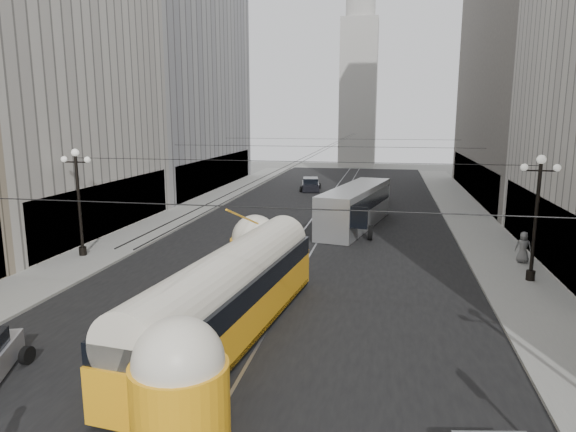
% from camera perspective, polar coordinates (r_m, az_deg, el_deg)
% --- Properties ---
extents(road, '(20.00, 85.00, 0.02)m').
position_cam_1_polar(road, '(42.63, 3.73, -0.32)').
color(road, black).
rests_on(road, ground).
extents(sidewalk_left, '(4.00, 72.00, 0.15)m').
position_cam_1_polar(sidewalk_left, '(48.87, -9.83, 1.09)').
color(sidewalk_left, gray).
rests_on(sidewalk_left, ground).
extents(sidewalk_right, '(4.00, 72.00, 0.15)m').
position_cam_1_polar(sidewalk_right, '(46.23, 19.22, 0.07)').
color(sidewalk_right, gray).
rests_on(sidewalk_right, ground).
extents(rail_left, '(0.12, 85.00, 0.04)m').
position_cam_1_polar(rail_left, '(42.73, 2.73, -0.29)').
color(rail_left, gray).
rests_on(rail_left, ground).
extents(rail_right, '(0.12, 85.00, 0.04)m').
position_cam_1_polar(rail_right, '(42.55, 4.73, -0.36)').
color(rail_right, gray).
rests_on(rail_right, ground).
extents(building_left_far, '(12.60, 28.60, 28.60)m').
position_cam_1_polar(building_left_far, '(62.59, -13.37, 16.18)').
color(building_left_far, '#999999').
rests_on(building_left_far, ground).
extents(building_right_far, '(12.60, 32.60, 32.60)m').
position_cam_1_polar(building_right_far, '(59.39, 26.61, 17.59)').
color(building_right_far, '#514C47').
rests_on(building_right_far, ground).
extents(distant_tower, '(6.00, 6.00, 31.36)m').
position_cam_1_polar(distant_tower, '(89.37, 7.88, 15.16)').
color(distant_tower, '#B2AFA8').
rests_on(distant_tower, ground).
extents(lamppost_left_mid, '(1.86, 0.44, 6.37)m').
position_cam_1_polar(lamppost_left_mid, '(32.67, -22.25, 2.06)').
color(lamppost_left_mid, black).
rests_on(lamppost_left_mid, sidewalk_left).
extents(lamppost_right_mid, '(1.86, 0.44, 6.37)m').
position_cam_1_polar(lamppost_right_mid, '(28.35, 25.89, 0.52)').
color(lamppost_right_mid, black).
rests_on(lamppost_right_mid, sidewalk_right).
extents(catenary, '(25.00, 72.00, 0.23)m').
position_cam_1_polar(catenary, '(40.87, 3.82, 7.51)').
color(catenary, black).
rests_on(catenary, ground).
extents(streetcar, '(4.07, 16.00, 3.52)m').
position_cam_1_polar(streetcar, '(19.92, -6.46, -8.55)').
color(streetcar, '#F9A515').
rests_on(streetcar, ground).
extents(city_bus, '(5.04, 12.67, 3.12)m').
position_cam_1_polar(city_bus, '(39.48, 7.53, 1.22)').
color(city_bus, '#ADB0B3').
rests_on(city_bus, ground).
extents(sedan_white_far, '(2.66, 5.17, 1.56)m').
position_cam_1_polar(sedan_white_far, '(50.69, 9.53, 2.18)').
color(sedan_white_far, silver).
rests_on(sedan_white_far, ground).
extents(sedan_dark_far, '(2.62, 4.84, 1.45)m').
position_cam_1_polar(sedan_dark_far, '(59.00, 2.52, 3.50)').
color(sedan_dark_far, black).
rests_on(sedan_dark_far, ground).
extents(pedestrian_sidewalk_right, '(0.98, 0.73, 1.80)m').
position_cam_1_polar(pedestrian_sidewalk_right, '(32.14, 24.68, -3.17)').
color(pedestrian_sidewalk_right, slate).
rests_on(pedestrian_sidewalk_right, sidewalk_right).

